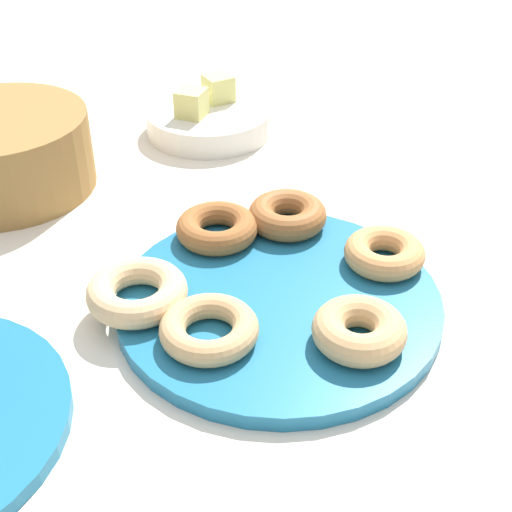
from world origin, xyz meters
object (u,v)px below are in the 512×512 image
Objects in this scene: donut_plate at (279,302)px; donut_1 at (287,215)px; donut_2 at (217,228)px; donut_5 at (360,330)px; melon_chunk_left at (191,103)px; melon_chunk_right at (218,88)px; fruit_bowl at (209,121)px; donut_0 at (209,329)px; basket at (1,153)px; donut_3 at (137,292)px; donut_4 at (384,253)px.

donut_1 reaches higher than donut_plate.
donut_1 is 0.98× the size of donut_2.
melon_chunk_left is (0.18, 0.43, 0.02)m from donut_5.
donut_5 is 0.47m from melon_chunk_left.
melon_chunk_right is (0.22, 0.24, 0.02)m from donut_2.
fruit_bowl is at bearing 63.60° from donut_5.
donut_plate is at bearing -102.51° from donut_2.
basket reaches higher than donut_0.
donut_plate is 0.43m from melon_chunk_right.
donut_1 is 0.08m from donut_2.
donut_0 is at bearing -157.08° from donut_1.
fruit_bowl reaches higher than donut_plate.
donut_3 is at bearing -96.99° from basket.
melon_chunk_right reaches higher than donut_plate.
donut_4 is at bearing -105.49° from fruit_bowl.
donut_plate is 0.09m from donut_0.
basket reaches higher than donut_4.
donut_2 is 2.37× the size of melon_chunk_right.
donut_plate is at bearing -140.74° from donut_1.
donut_5 is at bearing -46.91° from donut_0.
donut_2 is at bearing 45.05° from donut_0.
donut_2 is 0.27m from melon_chunk_left.
donut_2 is 0.92× the size of donut_3.
donut_1 is at bearing -27.37° from donut_2.
donut_5 is at bearing -82.61° from basket.
donut_2 is 0.32m from melon_chunk_right.
donut_1 is 0.35m from basket.
melon_chunk_left reaches higher than donut_4.
donut_3 reaches higher than donut_0.
melon_chunk_left reaches higher than donut_1.
donut_4 reaches higher than donut_plate.
fruit_bowl is at bearing 0.00° from melon_chunk_left.
donut_plate is at bearing -125.05° from melon_chunk_right.
donut_0 is at bearing -93.60° from basket.
melon_chunk_right is (0.03, 0.01, 0.03)m from fruit_bowl.
donut_5 is (0.10, -0.18, 0.00)m from donut_3.
donut_3 is at bearing 140.27° from donut_plate.
donut_2 reaches higher than donut_0.
donut_5 is at bearing -118.82° from melon_chunk_right.
donut_4 is (0.21, -0.12, -0.00)m from donut_3.
donut_3 is 1.14× the size of donut_5.
melon_chunk_left is (0.09, 0.26, 0.02)m from donut_1.
donut_1 is at bearing 22.92° from donut_0.
basket is 5.87× the size of melon_chunk_left.
melon_chunk_left and melon_chunk_right have the same top height.
melon_chunk_left reaches higher than donut_5.
donut_3 reaches higher than fruit_bowl.
donut_5 is at bearing -113.08° from melon_chunk_left.
donut_4 is 0.98× the size of donut_5.
donut_2 is (-0.07, 0.04, -0.00)m from donut_1.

